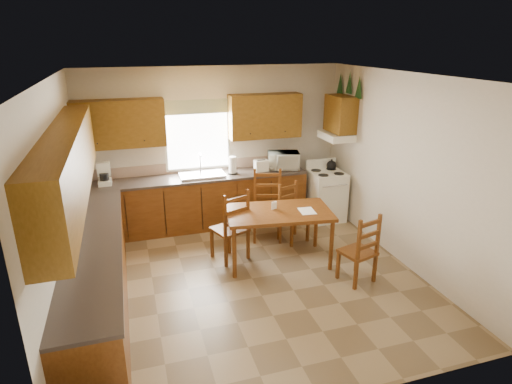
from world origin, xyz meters
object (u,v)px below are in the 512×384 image
object	(u,v)px
chair_near_right	(358,248)
chair_far_right	(267,206)
stove	(326,196)
chair_near_left	(230,225)
microwave	(283,160)
chair_far_left	(294,214)
dining_table	(278,236)

from	to	relation	value
chair_near_right	chair_far_right	bearing A→B (deg)	-80.74
stove	chair_far_right	world-z (taller)	chair_far_right
chair_near_left	chair_far_right	xyz separation A→B (m)	(0.75, 0.48, 0.02)
microwave	chair_far_right	xyz separation A→B (m)	(-0.57, -0.80, -0.51)
stove	chair_near_left	xyz separation A→B (m)	(-2.02, -0.94, 0.11)
microwave	chair_far_left	bearing A→B (deg)	-86.01
chair_far_left	microwave	bearing A→B (deg)	61.24
chair_near_right	chair_far_left	bearing A→B (deg)	-91.03
stove	dining_table	bearing A→B (deg)	-136.94
chair_near_right	microwave	bearing A→B (deg)	-101.44
dining_table	chair_near_right	distance (m)	1.17
stove	chair_far_left	distance (m)	1.12
chair_near_left	dining_table	bearing A→B (deg)	134.59
chair_near_right	chair_far_right	world-z (taller)	chair_far_right
chair_near_right	chair_far_left	distance (m)	1.43
chair_far_left	chair_far_right	world-z (taller)	chair_far_right
dining_table	chair_near_right	xyz separation A→B (m)	(0.83, -0.82, 0.09)
dining_table	chair_far_right	bearing A→B (deg)	90.83
chair_near_left	chair_far_right	distance (m)	0.89
chair_near_left	chair_far_left	distance (m)	1.16
chair_near_right	stove	bearing A→B (deg)	-120.16
stove	microwave	world-z (taller)	microwave
stove	chair_far_right	size ratio (longest dim) A/B	0.77
chair_near_right	chair_far_right	distance (m)	1.76
stove	chair_near_right	size ratio (longest dim) A/B	0.88
dining_table	chair_near_left	distance (m)	0.73
microwave	chair_far_right	size ratio (longest dim) A/B	0.45
microwave	chair_far_right	distance (m)	1.10
dining_table	chair_near_left	xyz separation A→B (m)	(-0.65, 0.30, 0.14)
stove	chair_far_right	distance (m)	1.36
chair_near_left	chair_far_right	bearing A→B (deg)	-168.16
microwave	chair_near_left	bearing A→B (deg)	-121.33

